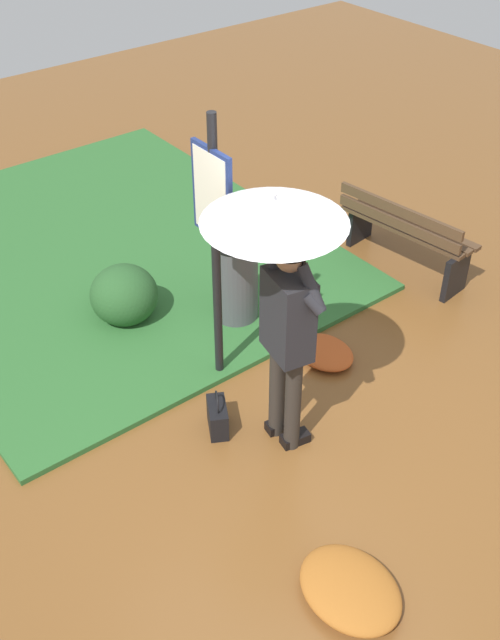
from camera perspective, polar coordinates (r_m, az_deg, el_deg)
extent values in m
plane|color=brown|center=(5.75, 3.53, -10.43)|extent=(18.00, 18.00, 0.00)
cube|color=#2D662D|center=(8.10, -11.06, 5.09)|extent=(4.80, 4.00, 0.05)
cylinder|color=#2D2823|center=(5.55, 3.24, -6.26)|extent=(0.12, 0.12, 0.86)
cylinder|color=#2D2823|center=(5.65, 2.05, -5.27)|extent=(0.12, 0.12, 0.86)
cube|color=black|center=(5.85, 3.41, -8.86)|extent=(0.15, 0.24, 0.08)
cube|color=black|center=(5.94, 2.27, -7.88)|extent=(0.15, 0.24, 0.08)
cube|color=#232328|center=(5.12, 2.87, 0.39)|extent=(0.42, 0.31, 0.64)
sphere|color=#8C664C|center=(4.86, 3.04, 4.73)|extent=(0.20, 0.20, 0.20)
ellipsoid|color=black|center=(4.84, 3.05, 5.03)|extent=(0.20, 0.20, 0.15)
cylinder|color=#232328|center=(4.88, 4.81, 1.27)|extent=(0.18, 0.13, 0.18)
cylinder|color=#232328|center=(4.86, 4.63, 2.39)|extent=(0.24, 0.11, 0.33)
cube|color=black|center=(4.82, 3.91, 4.15)|extent=(0.07, 0.03, 0.14)
cylinder|color=#232328|center=(5.08, 1.72, 3.40)|extent=(0.11, 0.10, 0.09)
cylinder|color=#232328|center=(5.01, 1.76, 4.14)|extent=(0.10, 0.09, 0.23)
cylinder|color=#A5A5AD|center=(4.84, 1.84, 7.21)|extent=(0.02, 0.02, 0.41)
cone|color=silver|center=(4.79, 1.87, 8.19)|extent=(0.96, 0.96, 0.16)
sphere|color=#A5A5AD|center=(4.74, 1.89, 9.35)|extent=(0.02, 0.02, 0.02)
cylinder|color=black|center=(5.75, -2.57, 4.65)|extent=(0.07, 0.07, 2.30)
cube|color=navy|center=(5.47, -2.85, 9.46)|extent=(0.44, 0.04, 0.70)
cube|color=silver|center=(5.46, -3.02, 9.40)|extent=(0.38, 0.01, 0.64)
cube|color=black|center=(5.88, -2.45, -7.31)|extent=(0.33, 0.27, 0.24)
torus|color=black|center=(5.77, -2.49, -6.18)|extent=(0.16, 0.10, 0.18)
cube|color=black|center=(7.48, 15.19, 3.24)|extent=(0.10, 0.36, 0.44)
cube|color=black|center=(8.16, 8.29, 7.28)|extent=(0.10, 0.36, 0.44)
cube|color=#513823|center=(7.76, 12.42, 7.13)|extent=(1.40, 0.27, 0.04)
cube|color=#513823|center=(7.68, 11.82, 6.87)|extent=(1.40, 0.27, 0.04)
cube|color=#513823|center=(7.59, 11.21, 6.61)|extent=(1.40, 0.27, 0.04)
cube|color=#513823|center=(7.51, 11.04, 7.15)|extent=(1.39, 0.21, 0.10)
cube|color=#513823|center=(7.44, 11.16, 8.08)|extent=(1.39, 0.21, 0.10)
cylinder|color=#4C4C51|center=(6.80, -1.08, 2.79)|extent=(0.40, 0.40, 0.80)
torus|color=black|center=(6.57, -1.12, 5.78)|extent=(0.42, 0.42, 0.04)
ellipsoid|color=#285628|center=(6.95, -9.43, 1.87)|extent=(0.62, 0.62, 0.55)
ellipsoid|color=#1E421E|center=(7.17, -9.47, 2.21)|extent=(0.37, 0.37, 0.37)
ellipsoid|color=#A86023|center=(5.02, 7.53, -19.38)|extent=(0.70, 0.56, 0.15)
ellipsoid|color=#B74C1E|center=(6.58, 5.64, -2.43)|extent=(0.55, 0.44, 0.12)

